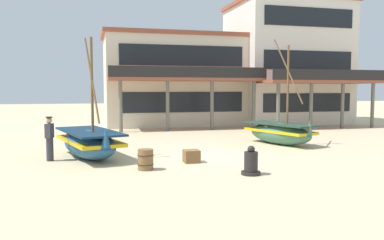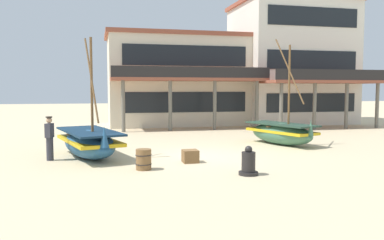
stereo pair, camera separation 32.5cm
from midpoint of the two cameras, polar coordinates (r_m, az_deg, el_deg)
ground_plane at (r=16.09m, az=0.32°, el=-5.25°), size 120.00×120.00×0.00m
fishing_boat_near_left at (r=19.93m, az=12.08°, el=-1.74°), size 2.55×4.06×5.16m
fishing_boat_centre_large at (r=16.24m, az=-15.12°, el=-3.15°), size 2.79×4.58×4.73m
fisherman_by_hull at (r=15.96m, az=-20.37°, el=-2.59°), size 0.33×0.41×1.68m
capstan_winch at (r=12.78m, az=7.76°, el=-6.19°), size 0.62×0.62×0.93m
wooden_barrel at (r=13.51m, az=-7.39°, el=-5.67°), size 0.56×0.56×0.70m
cargo_crate at (r=14.74m, az=-0.71°, el=-5.23°), size 0.56×0.56×0.47m
harbor_building_main at (r=30.30m, az=-2.70°, el=5.81°), size 10.93×7.55×6.80m
harbor_building_annex at (r=33.40m, az=13.13°, el=7.97°), size 8.81×9.93×9.61m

